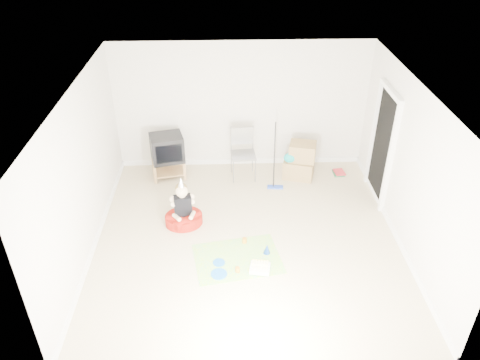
{
  "coord_description": "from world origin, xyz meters",
  "views": [
    {
      "loc": [
        -0.33,
        -6.08,
        5.0
      ],
      "look_at": [
        -0.1,
        0.4,
        0.9
      ],
      "focal_mm": 35.0,
      "sensor_mm": 36.0,
      "label": 1
    }
  ],
  "objects_px": {
    "tv_stand": "(169,167)",
    "crt_tv": "(167,148)",
    "cardboard_boxes": "(300,161)",
    "seated_woman": "(183,214)",
    "folding_chair": "(243,155)",
    "birthday_cake": "(260,269)"
  },
  "relations": [
    {
      "from": "tv_stand",
      "to": "cardboard_boxes",
      "type": "xyz_separation_m",
      "value": [
        2.61,
        -0.07,
        0.11
      ]
    },
    {
      "from": "crt_tv",
      "to": "folding_chair",
      "type": "height_order",
      "value": "folding_chair"
    },
    {
      "from": "tv_stand",
      "to": "crt_tv",
      "type": "height_order",
      "value": "crt_tv"
    },
    {
      "from": "seated_woman",
      "to": "cardboard_boxes",
      "type": "bearing_deg",
      "value": 33.8
    },
    {
      "from": "cardboard_boxes",
      "to": "seated_woman",
      "type": "bearing_deg",
      "value": -146.2
    },
    {
      "from": "seated_woman",
      "to": "tv_stand",
      "type": "bearing_deg",
      "value": 104.25
    },
    {
      "from": "seated_woman",
      "to": "birthday_cake",
      "type": "relative_size",
      "value": 2.7
    },
    {
      "from": "cardboard_boxes",
      "to": "birthday_cake",
      "type": "relative_size",
      "value": 2.14
    },
    {
      "from": "tv_stand",
      "to": "crt_tv",
      "type": "xyz_separation_m",
      "value": [
        0.0,
        -0.0,
        0.42
      ]
    },
    {
      "from": "cardboard_boxes",
      "to": "seated_woman",
      "type": "distance_m",
      "value": 2.67
    },
    {
      "from": "tv_stand",
      "to": "crt_tv",
      "type": "distance_m",
      "value": 0.42
    },
    {
      "from": "folding_chair",
      "to": "birthday_cake",
      "type": "height_order",
      "value": "folding_chair"
    },
    {
      "from": "crt_tv",
      "to": "birthday_cake",
      "type": "height_order",
      "value": "crt_tv"
    },
    {
      "from": "crt_tv",
      "to": "seated_woman",
      "type": "bearing_deg",
      "value": -90.07
    },
    {
      "from": "crt_tv",
      "to": "cardboard_boxes",
      "type": "distance_m",
      "value": 2.63
    },
    {
      "from": "crt_tv",
      "to": "birthday_cake",
      "type": "relative_size",
      "value": 1.78
    },
    {
      "from": "crt_tv",
      "to": "birthday_cake",
      "type": "distance_m",
      "value": 3.29
    },
    {
      "from": "folding_chair",
      "to": "cardboard_boxes",
      "type": "height_order",
      "value": "folding_chair"
    },
    {
      "from": "tv_stand",
      "to": "birthday_cake",
      "type": "relative_size",
      "value": 2.05
    },
    {
      "from": "tv_stand",
      "to": "seated_woman",
      "type": "bearing_deg",
      "value": -75.75
    },
    {
      "from": "cardboard_boxes",
      "to": "folding_chair",
      "type": "bearing_deg",
      "value": 179.5
    },
    {
      "from": "birthday_cake",
      "to": "crt_tv",
      "type": "bearing_deg",
      "value": 120.35
    }
  ]
}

